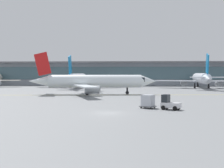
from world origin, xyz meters
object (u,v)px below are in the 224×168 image
(gate_airplane_1, at_px, (77,78))
(baggage_tug, at_px, (169,103))
(gate_airplane_2, at_px, (201,78))
(cargo_dolly_lead, at_px, (148,101))
(taxiing_regional_jet, at_px, (93,82))

(gate_airplane_1, height_order, baggage_tug, gate_airplane_1)
(baggage_tug, bearing_deg, gate_airplane_2, 100.61)
(gate_airplane_1, height_order, cargo_dolly_lead, gate_airplane_1)
(gate_airplane_2, height_order, taxiing_regional_jet, gate_airplane_2)
(gate_airplane_2, height_order, baggage_tug, gate_airplane_2)
(gate_airplane_1, distance_m, gate_airplane_2, 41.72)
(gate_airplane_2, bearing_deg, cargo_dolly_lead, 165.45)
(baggage_tug, bearing_deg, taxiing_regional_jet, 144.28)
(gate_airplane_2, distance_m, baggage_tug, 61.53)
(taxiing_regional_jet, bearing_deg, gate_airplane_2, 38.72)
(gate_airplane_1, bearing_deg, baggage_tug, -158.49)
(taxiing_regional_jet, relative_size, cargo_dolly_lead, 11.69)
(taxiing_regional_jet, height_order, cargo_dolly_lead, taxiing_regional_jet)
(gate_airplane_1, bearing_deg, taxiing_regional_jet, -163.27)
(gate_airplane_1, height_order, taxiing_regional_jet, gate_airplane_1)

